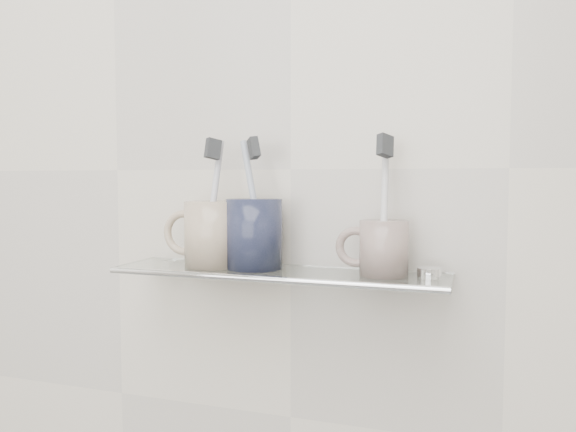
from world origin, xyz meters
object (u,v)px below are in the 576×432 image
at_px(shelf_glass, 278,273).
at_px(mug_right, 384,248).
at_px(mug_center, 254,234).
at_px(mug_left, 214,234).

distance_m(shelf_glass, mug_right, 0.16).
bearing_deg(mug_right, mug_center, 171.22).
xyz_separation_m(shelf_glass, mug_left, (-0.11, 0.00, 0.05)).
height_order(shelf_glass, mug_center, mug_center).
bearing_deg(mug_right, shelf_glass, 173.06).
bearing_deg(mug_right, mug_left, 171.22).
height_order(mug_center, mug_right, mug_center).
height_order(shelf_glass, mug_right, mug_right).
distance_m(mug_left, mug_center, 0.07).
bearing_deg(mug_center, mug_left, 171.92).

